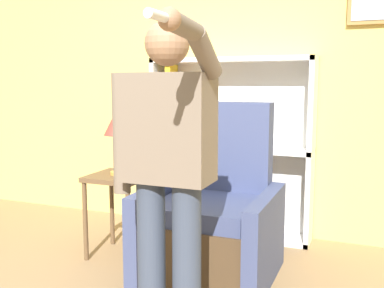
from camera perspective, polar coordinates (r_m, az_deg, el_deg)
wall_back at (r=4.15m, az=2.52°, el=8.56°), size 8.00×0.11×2.80m
bookcase at (r=4.02m, az=2.74°, el=-0.49°), size 1.43×0.28×1.56m
armchair at (r=3.24m, az=2.67°, el=-9.76°), size 0.89×0.84×1.21m
person_standing at (r=2.27m, az=-3.22°, el=-2.32°), size 0.60×0.78×1.66m
side_table at (r=3.54m, az=-9.26°, el=-5.79°), size 0.43×0.43×0.65m
table_lamp at (r=3.46m, az=-9.45°, el=2.44°), size 0.21×0.21×0.51m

